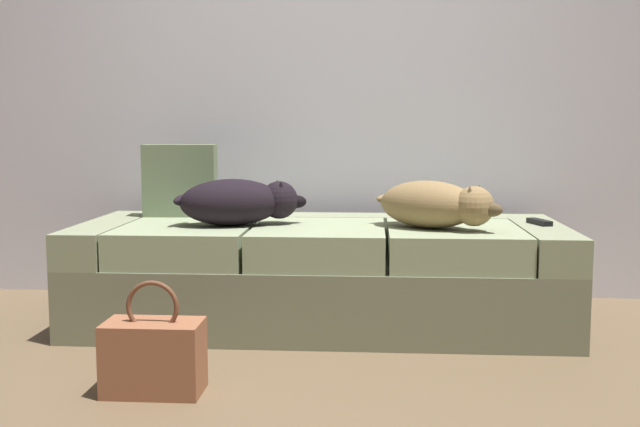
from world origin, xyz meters
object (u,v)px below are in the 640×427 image
at_px(dog_tan, 436,205).
at_px(tv_remote, 539,222).
at_px(throw_pillow, 180,180).
at_px(handbag, 154,356).
at_px(couch, 321,274).
at_px(dog_dark, 240,202).

height_order(dog_tan, tv_remote, dog_tan).
distance_m(throw_pillow, handbag, 1.28).
height_order(couch, tv_remote, tv_remote).
distance_m(tv_remote, throw_pillow, 1.66).
distance_m(dog_tan, tv_remote, 0.50).
bearing_deg(handbag, tv_remote, 33.69).
relative_size(couch, tv_remote, 14.11).
bearing_deg(dog_tan, handbag, -140.76).
distance_m(dog_dark, throw_pillow, 0.47).
xyz_separation_m(couch, tv_remote, (0.95, 0.03, 0.24)).
bearing_deg(dog_tan, throw_pillow, 162.95).
relative_size(dog_tan, throw_pillow, 1.61).
bearing_deg(handbag, couch, 62.32).
bearing_deg(couch, handbag, -117.68).
bearing_deg(tv_remote, dog_tan, -178.80).
bearing_deg(dog_dark, couch, 13.28).
relative_size(couch, handbag, 5.60).
bearing_deg(dog_dark, dog_tan, -3.36).
height_order(dog_dark, dog_tan, dog_dark).
bearing_deg(tv_remote, handbag, -164.34).
relative_size(tv_remote, throw_pillow, 0.44).
bearing_deg(dog_dark, tv_remote, 4.93).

